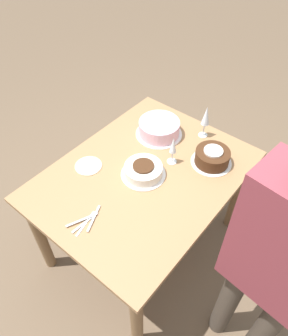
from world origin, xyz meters
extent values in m
plane|color=brown|center=(0.00, 0.00, 0.00)|extent=(12.00, 12.00, 0.00)
cube|color=#9E754C|center=(0.00, 0.00, 0.74)|extent=(1.26, 0.96, 0.03)
cylinder|color=brown|center=(-0.56, -0.41, 0.36)|extent=(0.07, 0.07, 0.73)
cylinder|color=brown|center=(0.56, -0.41, 0.36)|extent=(0.07, 0.07, 0.73)
cylinder|color=brown|center=(-0.56, 0.41, 0.36)|extent=(0.07, 0.07, 0.73)
cylinder|color=brown|center=(0.56, 0.41, 0.36)|extent=(0.07, 0.07, 0.73)
cylinder|color=white|center=(-0.01, 0.00, 0.76)|extent=(0.26, 0.26, 0.01)
cylinder|color=silver|center=(-0.01, 0.00, 0.79)|extent=(0.22, 0.22, 0.06)
cylinder|color=#422614|center=(-0.01, 0.00, 0.83)|extent=(0.12, 0.12, 0.01)
cylinder|color=white|center=(0.33, -0.26, 0.76)|extent=(0.25, 0.25, 0.01)
cylinder|color=#422614|center=(0.33, -0.26, 0.81)|extent=(0.21, 0.21, 0.09)
cylinder|color=silver|center=(0.33, -0.26, 0.85)|extent=(0.11, 0.11, 0.01)
cylinder|color=white|center=(0.34, 0.15, 0.76)|extent=(0.31, 0.31, 0.01)
cylinder|color=#E5B2C6|center=(0.34, 0.15, 0.81)|extent=(0.27, 0.27, 0.10)
cylinder|color=silver|center=(0.19, -0.07, 0.76)|extent=(0.06, 0.06, 0.00)
cylinder|color=silver|center=(0.19, -0.07, 0.80)|extent=(0.01, 0.01, 0.08)
cone|color=silver|center=(0.19, -0.07, 0.90)|extent=(0.04, 0.04, 0.11)
cylinder|color=silver|center=(0.52, -0.08, 0.76)|extent=(0.06, 0.06, 0.00)
cylinder|color=silver|center=(0.52, -0.08, 0.81)|extent=(0.01, 0.01, 0.09)
cone|color=silver|center=(0.52, -0.08, 0.92)|extent=(0.05, 0.05, 0.13)
cylinder|color=beige|center=(-0.16, 0.30, 0.76)|extent=(0.16, 0.16, 0.01)
cube|color=silver|center=(-0.46, 0.01, 0.76)|extent=(0.17, 0.05, 0.00)
cube|color=silver|center=(-0.46, 0.02, 0.76)|extent=(0.17, 0.02, 0.00)
cube|color=silver|center=(-0.41, 0.00, 0.76)|extent=(0.16, 0.08, 0.00)
cube|color=silver|center=(-0.46, 0.04, 0.77)|extent=(0.16, 0.08, 0.00)
cylinder|color=#4C4238|center=(-0.19, -0.95, 0.39)|extent=(0.11, 0.11, 0.77)
cylinder|color=#4C4238|center=(-0.16, -0.73, 0.39)|extent=(0.11, 0.11, 0.77)
cube|color=brown|center=(-0.18, -0.84, 1.09)|extent=(0.26, 0.42, 0.64)
camera|label=1|loc=(-1.01, -0.83, 2.17)|focal=35.00mm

